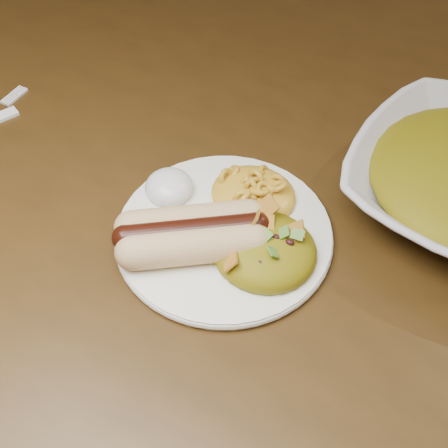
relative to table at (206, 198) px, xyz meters
The scene contains 7 objects.
floor 0.66m from the table, ahead, with size 4.00×4.00×0.00m, color #3D2D13.
table is the anchor object (origin of this frame).
plate 0.17m from the table, 52.04° to the right, with size 0.21×0.21×0.01m, color white.
hotdog 0.20m from the table, 63.96° to the right, with size 0.11×0.12×0.03m.
mac_and_cheese 0.16m from the table, 32.24° to the right, with size 0.09×0.08×0.03m, color gold.
sour_cream 0.15m from the table, 82.02° to the right, with size 0.05×0.05×0.03m, color white.
taco_salad 0.21m from the table, 41.55° to the right, with size 0.10×0.09×0.04m.
Camera 1 is at (0.27, -0.44, 1.22)m, focal length 50.00 mm.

